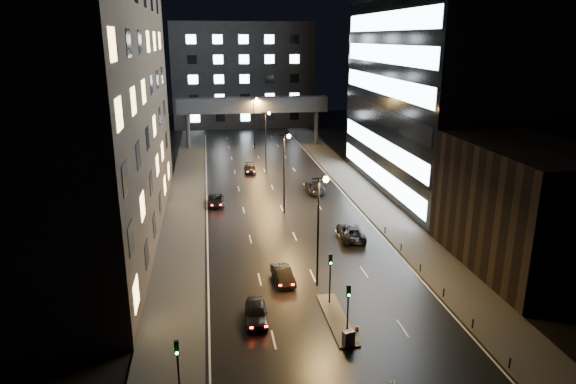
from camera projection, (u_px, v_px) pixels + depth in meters
name	position (u px, v px, depth m)	size (l,w,h in m)	color
ground	(272.00, 187.00, 76.49)	(160.00, 160.00, 0.00)	black
sidewalk_left	(186.00, 201.00, 69.87)	(5.00, 110.00, 0.15)	#383533
sidewalk_right	(363.00, 193.00, 73.60)	(5.00, 110.00, 0.15)	#383533
building_left	(71.00, 52.00, 52.22)	(15.00, 48.00, 40.00)	#2D2319
building_right_low	(523.00, 208.00, 48.42)	(10.00, 18.00, 12.00)	black
building_right_glass	(456.00, 29.00, 69.92)	(20.00, 36.00, 45.00)	black
building_far	(242.00, 75.00, 127.71)	(34.00, 14.00, 25.00)	#333335
skybridge	(253.00, 106.00, 102.44)	(30.00, 3.00, 10.00)	#333335
median_island	(337.00, 319.00, 40.58)	(1.60, 8.00, 0.15)	#383533
traffic_signal_near	(330.00, 271.00, 42.06)	(0.28, 0.34, 4.40)	black
traffic_signal_far	(348.00, 304.00, 36.86)	(0.28, 0.34, 4.40)	black
traffic_signal_corner	(178.00, 363.00, 30.42)	(0.28, 0.34, 4.40)	black
bollard_row	(431.00, 280.00, 46.20)	(0.12, 25.12, 0.90)	black
streetlight_near	(320.00, 217.00, 44.37)	(1.45, 0.50, 10.15)	black
streetlight_mid_a	(285.00, 164.00, 63.28)	(1.45, 0.50, 10.15)	black
streetlight_mid_b	(267.00, 134.00, 82.19)	(1.45, 0.50, 10.15)	black
streetlight_far	(255.00, 116.00, 101.10)	(1.45, 0.50, 10.15)	black
car_away_a	(256.00, 313.00, 40.23)	(1.73, 4.31, 1.47)	black
car_away_b	(283.00, 275.00, 46.74)	(1.44, 4.14, 1.36)	black
car_away_c	(216.00, 201.00, 68.06)	(2.16, 4.68, 1.30)	black
car_away_d	(250.00, 169.00, 84.49)	(1.82, 4.48, 1.30)	black
car_toward_a	(351.00, 232.00, 56.84)	(2.57, 5.58, 1.55)	black
car_toward_b	(315.00, 187.00, 73.87)	(2.30, 5.67, 1.64)	black
utility_cabinet	(349.00, 338.00, 36.89)	(0.82, 0.51, 1.12)	#47474A
cone_a	(392.00, 383.00, 32.79)	(0.39, 0.39, 0.44)	orange
cone_b	(357.00, 328.00, 39.06)	(0.35, 0.35, 0.48)	#FF410D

